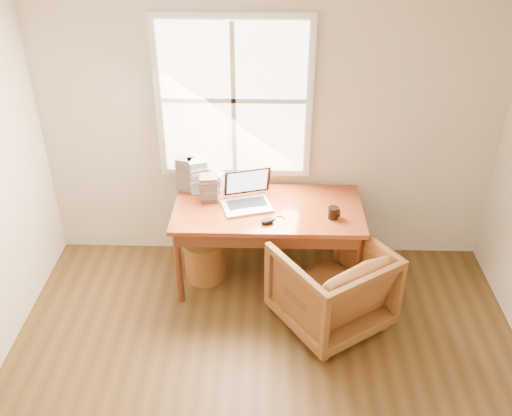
{
  "coord_description": "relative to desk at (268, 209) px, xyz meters",
  "views": [
    {
      "loc": [
        0.01,
        -2.29,
        3.29
      ],
      "look_at": [
        -0.1,
        1.65,
        0.83
      ],
      "focal_mm": 40.0,
      "sensor_mm": 36.0,
      "label": 1
    }
  ],
  "objects": [
    {
      "name": "cd_stack_c",
      "position": [
        -0.73,
        0.28,
        0.18
      ],
      "size": [
        0.17,
        0.16,
        0.31
      ],
      "primitive_type": "cube",
      "rotation": [
        0.0,
        0.0,
        -0.29
      ],
      "color": "#989BA5",
      "rests_on": "desk"
    },
    {
      "name": "cd_stack_b",
      "position": [
        -0.51,
        0.11,
        0.13
      ],
      "size": [
        0.17,
        0.15,
        0.23
      ],
      "primitive_type": "cube",
      "rotation": [
        0.0,
        0.0,
        0.18
      ],
      "color": "#2A2A2F",
      "rests_on": "desk"
    },
    {
      "name": "armchair",
      "position": [
        0.51,
        -0.55,
        -0.36
      ],
      "size": [
        1.1,
        1.11,
        0.73
      ],
      "primitive_type": "imported",
      "rotation": [
        0.0,
        0.0,
        3.74
      ],
      "color": "brown",
      "rests_on": "room_shell"
    },
    {
      "name": "coffee_mug",
      "position": [
        0.53,
        -0.15,
        0.07
      ],
      "size": [
        0.11,
        0.11,
        0.1
      ],
      "primitive_type": "cylinder",
      "rotation": [
        0.0,
        0.0,
        0.3
      ],
      "color": "black",
      "rests_on": "desk"
    },
    {
      "name": "room_shell",
      "position": [
        -0.02,
        -1.64,
        0.59
      ],
      "size": [
        4.04,
        4.54,
        2.64
      ],
      "color": "#50381B",
      "rests_on": "ground"
    },
    {
      "name": "mouse",
      "position": [
        -0.0,
        -0.25,
        0.04
      ],
      "size": [
        0.13,
        0.11,
        0.04
      ],
      "primitive_type": "ellipsoid",
      "rotation": [
        0.0,
        0.0,
        0.42
      ],
      "color": "black",
      "rests_on": "desk"
    },
    {
      "name": "cd_stack_a",
      "position": [
        -0.62,
        0.26,
        0.17
      ],
      "size": [
        0.2,
        0.19,
        0.31
      ],
      "primitive_type": "cube",
      "rotation": [
        0.0,
        0.0,
        0.38
      ],
      "color": "silver",
      "rests_on": "desk"
    },
    {
      "name": "cd_stack_d",
      "position": [
        -0.46,
        0.3,
        0.1
      ],
      "size": [
        0.17,
        0.16,
        0.16
      ],
      "primitive_type": "cube",
      "rotation": [
        0.0,
        0.0,
        -0.43
      ],
      "color": "silver",
      "rests_on": "desk"
    },
    {
      "name": "laptop",
      "position": [
        -0.18,
        -0.01,
        0.16
      ],
      "size": [
        0.48,
        0.5,
        0.29
      ],
      "primitive_type": null,
      "rotation": [
        0.0,
        0.0,
        0.29
      ],
      "color": "silver",
      "rests_on": "desk"
    },
    {
      "name": "wicker_stool",
      "position": [
        -0.56,
        0.0,
        -0.55
      ],
      "size": [
        0.42,
        0.42,
        0.36
      ],
      "primitive_type": "cylinder",
      "rotation": [
        0.0,
        0.0,
        0.16
      ],
      "color": "brown",
      "rests_on": "room_shell"
    },
    {
      "name": "desk",
      "position": [
        0.0,
        0.0,
        0.0
      ],
      "size": [
        1.6,
        0.8,
        0.04
      ],
      "primitive_type": "cube",
      "color": "brown",
      "rests_on": "room_shell"
    }
  ]
}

